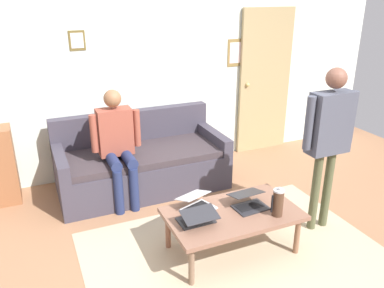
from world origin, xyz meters
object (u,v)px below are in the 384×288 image
laptop_right (197,218)px  laptop_left (197,204)px  person_standing (329,130)px  couch (141,164)px  french_press (278,202)px  laptop_center (249,202)px  coffee_table (233,216)px  person_seated (117,141)px  interior_door (265,82)px

laptop_right → laptop_left: bearing=-112.9°
laptop_right → person_standing: 1.48m
couch → french_press: size_ratio=7.05×
person_standing → laptop_left: bearing=-8.6°
laptop_center → french_press: (-0.15, 0.23, 0.08)m
coffee_table → person_seated: (0.71, -1.33, 0.36)m
coffee_table → laptop_left: bearing=-34.6°
couch → person_standing: bearing=131.5°
couch → laptop_right: (-0.02, 1.59, 0.14)m
laptop_center → person_seated: size_ratio=0.25×
interior_door → couch: 2.22m
coffee_table → french_press: 0.42m
laptop_left → person_seated: 1.26m
laptop_center → person_seated: 1.60m
laptop_left → laptop_right: bearing=67.1°
couch → laptop_left: bearing=94.8°
laptop_center → laptop_left: bearing=-19.8°
french_press → person_seated: size_ratio=0.22×
laptop_left → person_standing: size_ratio=0.22×
laptop_center → french_press: french_press is taller
coffee_table → laptop_center: bearing=-172.1°
coffee_table → laptop_center: 0.20m
couch → person_standing: 2.21m
laptop_center → french_press: bearing=123.8°
laptop_right → french_press: french_press is taller
interior_door → person_seated: bearing=17.2°
interior_door → french_press: (1.31, 2.26, -0.49)m
french_press → laptop_right: bearing=-14.0°
couch → laptop_center: (-0.57, 1.53, 0.15)m
interior_door → laptop_left: 2.74m
coffee_table → person_seated: person_seated is taller
laptop_right → laptop_center: bearing=-174.3°
interior_door → laptop_left: bearing=44.3°
interior_door → coffee_table: size_ratio=1.72×
couch → laptop_left: size_ratio=5.41×
interior_door → french_press: bearing=59.8°
couch → laptop_center: 1.64m
person_seated → french_press: bearing=124.1°
interior_door → person_seated: interior_door is taller
interior_door → laptop_left: (1.92, 1.87, -0.57)m
interior_door → person_seated: 2.48m
laptop_right → person_standing: size_ratio=0.19×
interior_door → person_standing: (0.65, 2.07, 0.02)m
french_press → laptop_left: bearing=-32.8°
person_seated → laptop_right: bearing=104.2°
laptop_right → person_seated: person_seated is taller
laptop_left → person_seated: person_seated is taller
french_press → interior_door: bearing=-120.2°
laptop_left → french_press: 0.72m
person_standing → laptop_right: bearing=1.1°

